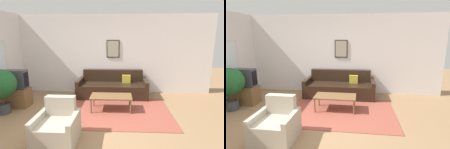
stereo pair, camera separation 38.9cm
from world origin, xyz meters
TOP-DOWN VIEW (x-y plane):
  - ground_plane at (0.00, 0.00)m, footprint 16.00×16.00m
  - area_rug at (0.78, 0.96)m, footprint 2.83×2.03m
  - wall_back at (0.00, 2.69)m, footprint 8.00×0.09m
  - couch at (0.62, 2.22)m, footprint 2.27×0.90m
  - coffee_table at (0.64, 1.05)m, footprint 1.10×0.54m
  - tv_stand at (-2.06, 1.19)m, footprint 0.68×0.46m
  - tv at (-2.05, 1.19)m, footprint 0.65×0.28m
  - armchair at (-0.30, -0.44)m, footprint 0.76×0.76m
  - potted_plant_tall at (-2.12, 0.71)m, footprint 0.73×0.73m
  - potted_plant_by_window at (-2.18, 1.48)m, footprint 0.44×0.44m
  - potted_plant_small at (-2.27, 1.28)m, footprint 0.60×0.60m

SIDE VIEW (x-z plane):
  - ground_plane at x=0.00m, z-range 0.00..0.00m
  - area_rug at x=0.78m, z-range 0.00..0.01m
  - tv_stand at x=-2.06m, z-range 0.00..0.53m
  - armchair at x=-0.30m, z-range -0.13..0.68m
  - couch at x=0.62m, z-range -0.13..0.72m
  - coffee_table at x=0.64m, z-range 0.17..0.58m
  - potted_plant_by_window at x=-2.18m, z-range 0.10..0.82m
  - potted_plant_small at x=-2.27m, z-range 0.11..0.99m
  - potted_plant_tall at x=-2.12m, z-range 0.18..1.34m
  - tv at x=-2.05m, z-range 0.53..1.06m
  - wall_back at x=0.00m, z-range 0.00..2.70m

